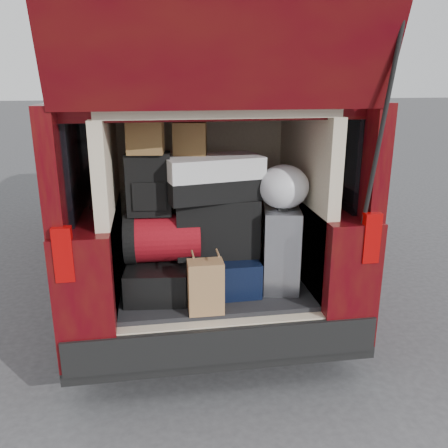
{
  "coord_description": "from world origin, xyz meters",
  "views": [
    {
      "loc": [
        -0.39,
        -2.77,
        1.92
      ],
      "look_at": [
        0.08,
        0.2,
        0.98
      ],
      "focal_mm": 38.0,
      "sensor_mm": 36.0,
      "label": 1
    }
  ],
  "objects_px": {
    "silver_roller": "(281,248)",
    "black_hardshell": "(158,277)",
    "backpack": "(149,184)",
    "twotone_duffel": "(213,178)",
    "red_duffel": "(162,237)",
    "black_soft_case": "(217,225)",
    "navy_hardshell": "(222,270)",
    "kraft_bag": "(206,287)"
  },
  "relations": [
    {
      "from": "backpack",
      "to": "twotone_duffel",
      "type": "height_order",
      "value": "backpack"
    },
    {
      "from": "black_hardshell",
      "to": "backpack",
      "type": "xyz_separation_m",
      "value": [
        -0.03,
        0.04,
        0.62
      ]
    },
    {
      "from": "red_duffel",
      "to": "twotone_duffel",
      "type": "distance_m",
      "value": 0.51
    },
    {
      "from": "red_duffel",
      "to": "kraft_bag",
      "type": "bearing_deg",
      "value": -54.19
    },
    {
      "from": "backpack",
      "to": "silver_roller",
      "type": "bearing_deg",
      "value": -0.83
    },
    {
      "from": "black_soft_case",
      "to": "twotone_duffel",
      "type": "height_order",
      "value": "twotone_duffel"
    },
    {
      "from": "black_hardshell",
      "to": "red_duffel",
      "type": "bearing_deg",
      "value": 39.71
    },
    {
      "from": "navy_hardshell",
      "to": "black_soft_case",
      "type": "xyz_separation_m",
      "value": [
        -0.03,
        0.03,
        0.31
      ]
    },
    {
      "from": "navy_hardshell",
      "to": "silver_roller",
      "type": "bearing_deg",
      "value": -10.91
    },
    {
      "from": "black_hardshell",
      "to": "kraft_bag",
      "type": "relative_size",
      "value": 1.62
    },
    {
      "from": "navy_hardshell",
      "to": "silver_roller",
      "type": "distance_m",
      "value": 0.42
    },
    {
      "from": "silver_roller",
      "to": "navy_hardshell",
      "type": "bearing_deg",
      "value": -178.29
    },
    {
      "from": "kraft_bag",
      "to": "red_duffel",
      "type": "relative_size",
      "value": 0.68
    },
    {
      "from": "navy_hardshell",
      "to": "red_duffel",
      "type": "bearing_deg",
      "value": 178.91
    },
    {
      "from": "red_duffel",
      "to": "twotone_duffel",
      "type": "relative_size",
      "value": 0.79
    },
    {
      "from": "silver_roller",
      "to": "twotone_duffel",
      "type": "height_order",
      "value": "twotone_duffel"
    },
    {
      "from": "black_soft_case",
      "to": "silver_roller",
      "type": "bearing_deg",
      "value": -10.98
    },
    {
      "from": "navy_hardshell",
      "to": "black_soft_case",
      "type": "relative_size",
      "value": 0.99
    },
    {
      "from": "silver_roller",
      "to": "red_duffel",
      "type": "height_order",
      "value": "silver_roller"
    },
    {
      "from": "navy_hardshell",
      "to": "black_soft_case",
      "type": "distance_m",
      "value": 0.31
    },
    {
      "from": "silver_roller",
      "to": "red_duffel",
      "type": "xyz_separation_m",
      "value": [
        -0.78,
        0.07,
        0.09
      ]
    },
    {
      "from": "black_hardshell",
      "to": "red_duffel",
      "type": "distance_m",
      "value": 0.27
    },
    {
      "from": "silver_roller",
      "to": "backpack",
      "type": "distance_m",
      "value": 0.96
    },
    {
      "from": "black_soft_case",
      "to": "red_duffel",
      "type": "bearing_deg",
      "value": -173.91
    },
    {
      "from": "navy_hardshell",
      "to": "red_duffel",
      "type": "height_order",
      "value": "red_duffel"
    },
    {
      "from": "silver_roller",
      "to": "red_duffel",
      "type": "bearing_deg",
      "value": -173.38
    },
    {
      "from": "silver_roller",
      "to": "twotone_duffel",
      "type": "distance_m",
      "value": 0.65
    },
    {
      "from": "backpack",
      "to": "twotone_duffel",
      "type": "distance_m",
      "value": 0.4
    },
    {
      "from": "red_duffel",
      "to": "black_soft_case",
      "type": "xyz_separation_m",
      "value": [
        0.36,
        0.03,
        0.06
      ]
    },
    {
      "from": "black_hardshell",
      "to": "navy_hardshell",
      "type": "height_order",
      "value": "navy_hardshell"
    },
    {
      "from": "red_duffel",
      "to": "backpack",
      "type": "height_order",
      "value": "backpack"
    },
    {
      "from": "red_duffel",
      "to": "backpack",
      "type": "xyz_separation_m",
      "value": [
        -0.07,
        0.01,
        0.35
      ]
    },
    {
      "from": "navy_hardshell",
      "to": "backpack",
      "type": "bearing_deg",
      "value": 177.38
    },
    {
      "from": "navy_hardshell",
      "to": "black_soft_case",
      "type": "height_order",
      "value": "black_soft_case"
    },
    {
      "from": "twotone_duffel",
      "to": "black_soft_case",
      "type": "bearing_deg",
      "value": 36.01
    },
    {
      "from": "black_hardshell",
      "to": "kraft_bag",
      "type": "distance_m",
      "value": 0.44
    },
    {
      "from": "kraft_bag",
      "to": "red_duffel",
      "type": "height_order",
      "value": "red_duffel"
    },
    {
      "from": "silver_roller",
      "to": "black_hardshell",
      "type": "bearing_deg",
      "value": -171.37
    },
    {
      "from": "black_hardshell",
      "to": "red_duffel",
      "type": "relative_size",
      "value": 1.1
    },
    {
      "from": "black_hardshell",
      "to": "silver_roller",
      "type": "height_order",
      "value": "silver_roller"
    },
    {
      "from": "red_duffel",
      "to": "backpack",
      "type": "bearing_deg",
      "value": 171.91
    },
    {
      "from": "black_hardshell",
      "to": "navy_hardshell",
      "type": "distance_m",
      "value": 0.43
    }
  ]
}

